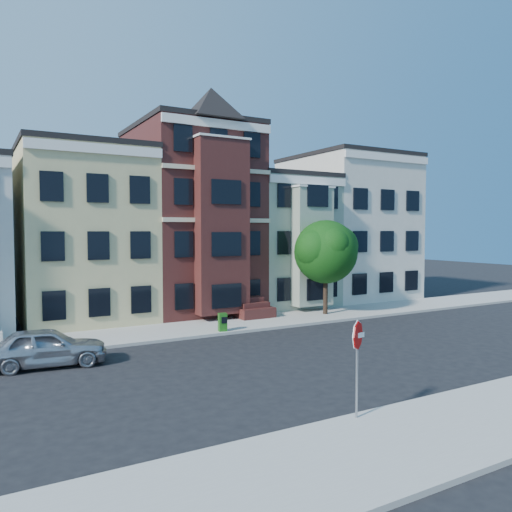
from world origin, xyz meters
TOP-DOWN VIEW (x-y plane):
  - ground at (0.00, 0.00)m, footprint 120.00×120.00m
  - far_sidewalk at (0.00, 8.00)m, footprint 60.00×4.00m
  - near_sidewalk at (0.00, -8.00)m, footprint 60.00×4.00m
  - house_yellow at (-7.00, 14.50)m, footprint 7.00×9.00m
  - house_brown at (0.00, 14.50)m, footprint 7.00×9.00m
  - house_green at (6.50, 14.50)m, footprint 6.00×9.00m
  - house_cream at (13.50, 14.50)m, footprint 8.00×9.00m
  - street_tree at (6.44, 8.01)m, footprint 7.19×7.19m
  - parked_car at (-10.32, 4.22)m, footprint 4.78×2.38m
  - newspaper_box at (-1.52, 6.38)m, footprint 0.49×0.45m
  - stop_sign at (-3.49, -6.30)m, footprint 0.86×0.25m

SIDE VIEW (x-z plane):
  - ground at x=0.00m, z-range 0.00..0.00m
  - far_sidewalk at x=0.00m, z-range 0.00..0.15m
  - near_sidewalk at x=0.00m, z-range 0.00..0.15m
  - newspaper_box at x=-1.52m, z-range 0.15..1.08m
  - parked_car at x=-10.32m, z-range 0.00..1.57m
  - stop_sign at x=-3.49m, z-range 0.15..3.27m
  - street_tree at x=6.44m, z-range 0.15..7.43m
  - house_green at x=6.50m, z-range 0.00..9.00m
  - house_yellow at x=-7.00m, z-range 0.00..10.00m
  - house_cream at x=13.50m, z-range 0.00..11.00m
  - house_brown at x=0.00m, z-range 0.00..12.00m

